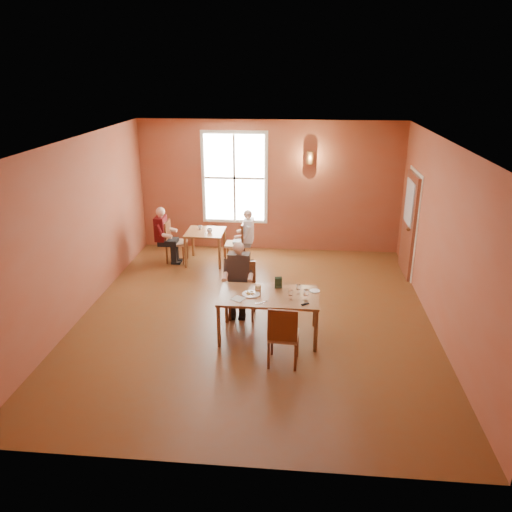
# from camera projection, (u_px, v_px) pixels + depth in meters

# --- Properties ---
(ground) EXTENTS (6.00, 7.00, 0.01)m
(ground) POSITION_uv_depth(u_px,v_px,m) (255.00, 316.00, 8.69)
(ground) COLOR brown
(ground) RESTS_ON ground
(wall_back) EXTENTS (6.00, 0.04, 3.00)m
(wall_back) POSITION_uv_depth(u_px,v_px,m) (269.00, 187.00, 11.42)
(wall_back) COLOR brown
(wall_back) RESTS_ON ground
(wall_front) EXTENTS (6.00, 0.04, 3.00)m
(wall_front) POSITION_uv_depth(u_px,v_px,m) (221.00, 346.00, 4.90)
(wall_front) COLOR brown
(wall_front) RESTS_ON ground
(wall_left) EXTENTS (0.04, 7.00, 3.00)m
(wall_left) POSITION_uv_depth(u_px,v_px,m) (78.00, 229.00, 8.42)
(wall_left) COLOR brown
(wall_left) RESTS_ON ground
(wall_right) EXTENTS (0.04, 7.00, 3.00)m
(wall_right) POSITION_uv_depth(u_px,v_px,m) (443.00, 240.00, 7.90)
(wall_right) COLOR brown
(wall_right) RESTS_ON ground
(ceiling) EXTENTS (6.00, 7.00, 0.04)m
(ceiling) POSITION_uv_depth(u_px,v_px,m) (255.00, 142.00, 7.63)
(ceiling) COLOR white
(ceiling) RESTS_ON wall_back
(window) EXTENTS (1.36, 0.10, 1.96)m
(window) POSITION_uv_depth(u_px,v_px,m) (234.00, 178.00, 11.37)
(window) COLOR white
(window) RESTS_ON wall_back
(door) EXTENTS (0.12, 1.04, 2.10)m
(door) POSITION_uv_depth(u_px,v_px,m) (408.00, 225.00, 10.20)
(door) COLOR maroon
(door) RESTS_ON ground
(wall_sconce) EXTENTS (0.16, 0.16, 0.28)m
(wall_sconce) POSITION_uv_depth(u_px,v_px,m) (310.00, 158.00, 11.00)
(wall_sconce) COLOR brown
(wall_sconce) RESTS_ON wall_back
(main_table) EXTENTS (1.56, 0.88, 0.73)m
(main_table) POSITION_uv_depth(u_px,v_px,m) (269.00, 316.00, 7.93)
(main_table) COLOR brown
(main_table) RESTS_ON ground
(chair_diner_main) EXTENTS (0.42, 0.42, 0.96)m
(chair_diner_main) POSITION_uv_depth(u_px,v_px,m) (242.00, 291.00, 8.54)
(chair_diner_main) COLOR #3F1F10
(chair_diner_main) RESTS_ON ground
(diner_main) EXTENTS (0.49, 0.49, 1.24)m
(diner_main) POSITION_uv_depth(u_px,v_px,m) (242.00, 284.00, 8.46)
(diner_main) COLOR black
(diner_main) RESTS_ON ground
(chair_empty) EXTENTS (0.45, 0.45, 0.95)m
(chair_empty) POSITION_uv_depth(u_px,v_px,m) (284.00, 334.00, 7.17)
(chair_empty) COLOR #44280F
(chair_empty) RESTS_ON ground
(plate_food) EXTENTS (0.30, 0.30, 0.04)m
(plate_food) POSITION_uv_depth(u_px,v_px,m) (251.00, 294.00, 7.80)
(plate_food) COLOR white
(plate_food) RESTS_ON main_table
(sandwich) EXTENTS (0.09, 0.09, 0.10)m
(sandwich) POSITION_uv_depth(u_px,v_px,m) (258.00, 289.00, 7.89)
(sandwich) COLOR tan
(sandwich) RESTS_ON main_table
(goblet_a) EXTENTS (0.09, 0.09, 0.18)m
(goblet_a) POSITION_uv_depth(u_px,v_px,m) (298.00, 289.00, 7.80)
(goblet_a) COLOR white
(goblet_a) RESTS_ON main_table
(goblet_b) EXTENTS (0.10, 0.10, 0.20)m
(goblet_b) POSITION_uv_depth(u_px,v_px,m) (306.00, 295.00, 7.58)
(goblet_b) COLOR white
(goblet_b) RESTS_ON main_table
(goblet_c) EXTENTS (0.08, 0.08, 0.17)m
(goblet_c) POSITION_uv_depth(u_px,v_px,m) (291.00, 295.00, 7.60)
(goblet_c) COLOR white
(goblet_c) RESTS_ON main_table
(menu_stand) EXTENTS (0.12, 0.07, 0.19)m
(menu_stand) POSITION_uv_depth(u_px,v_px,m) (278.00, 283.00, 8.00)
(menu_stand) COLOR #1F3523
(menu_stand) RESTS_ON main_table
(knife) EXTENTS (0.19, 0.11, 0.00)m
(knife) POSITION_uv_depth(u_px,v_px,m) (262.00, 302.00, 7.55)
(knife) COLOR silver
(knife) RESTS_ON main_table
(napkin) EXTENTS (0.25, 0.25, 0.01)m
(napkin) POSITION_uv_depth(u_px,v_px,m) (238.00, 299.00, 7.66)
(napkin) COLOR silver
(napkin) RESTS_ON main_table
(side_plate) EXTENTS (0.19, 0.19, 0.01)m
(side_plate) POSITION_uv_depth(u_px,v_px,m) (315.00, 291.00, 7.93)
(side_plate) COLOR white
(side_plate) RESTS_ON main_table
(sunglasses) EXTENTS (0.12, 0.10, 0.01)m
(sunglasses) POSITION_uv_depth(u_px,v_px,m) (305.00, 304.00, 7.48)
(sunglasses) COLOR black
(sunglasses) RESTS_ON main_table
(second_table) EXTENTS (0.81, 0.81, 0.72)m
(second_table) POSITION_uv_depth(u_px,v_px,m) (206.00, 247.00, 10.99)
(second_table) COLOR brown
(second_table) RESTS_ON ground
(chair_diner_white) EXTENTS (0.41, 0.41, 0.93)m
(chair_diner_white) POSITION_uv_depth(u_px,v_px,m) (235.00, 243.00, 10.89)
(chair_diner_white) COLOR #582C14
(chair_diner_white) RESTS_ON ground
(diner_white) EXTENTS (0.46, 0.46, 1.16)m
(diner_white) POSITION_uv_depth(u_px,v_px,m) (236.00, 238.00, 10.85)
(diner_white) COLOR white
(diner_white) RESTS_ON ground
(chair_diner_maroon) EXTENTS (0.41, 0.41, 0.93)m
(chair_diner_maroon) POSITION_uv_depth(u_px,v_px,m) (177.00, 242.00, 11.01)
(chair_diner_maroon) COLOR #5F3014
(chair_diner_maroon) RESTS_ON ground
(diner_maroon) EXTENTS (0.49, 0.49, 1.22)m
(diner_maroon) POSITION_uv_depth(u_px,v_px,m) (175.00, 235.00, 10.96)
(diner_maroon) COLOR #5B161D
(diner_maroon) RESTS_ON ground
(cup_a) EXTENTS (0.12, 0.12, 0.09)m
(cup_a) POSITION_uv_depth(u_px,v_px,m) (210.00, 231.00, 10.76)
(cup_a) COLOR silver
(cup_a) RESTS_ON second_table
(cup_b) EXTENTS (0.10, 0.10, 0.08)m
(cup_b) POSITION_uv_depth(u_px,v_px,m) (200.00, 228.00, 10.98)
(cup_b) COLOR silver
(cup_b) RESTS_ON second_table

